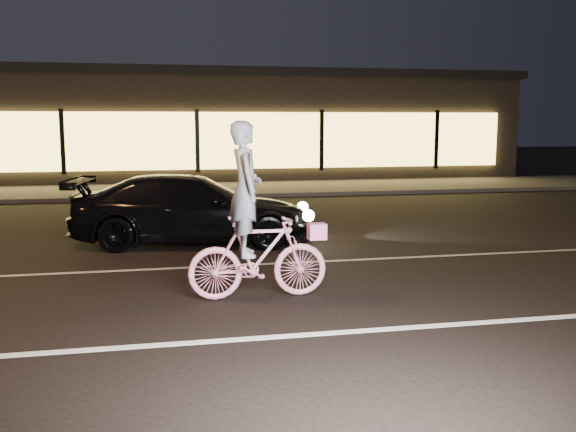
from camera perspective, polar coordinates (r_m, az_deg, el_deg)
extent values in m
plane|color=black|center=(8.39, -0.86, -7.29)|extent=(90.00, 90.00, 0.00)
cube|color=silver|center=(6.99, 1.53, -10.51)|extent=(60.00, 0.12, 0.01)
cube|color=gray|center=(10.30, -3.00, -4.32)|extent=(60.00, 0.10, 0.01)
cube|color=#383533|center=(21.10, -7.64, 2.31)|extent=(30.00, 4.00, 0.12)
cube|color=black|center=(26.98, -8.69, 7.73)|extent=(25.00, 8.00, 4.00)
cube|color=black|center=(27.03, -8.79, 12.07)|extent=(25.40, 8.40, 0.30)
cube|color=#FFCF59|center=(22.89, -8.08, 6.64)|extent=(23.00, 0.15, 2.00)
cube|color=black|center=(22.95, -19.41, 6.25)|extent=(0.15, 0.08, 2.20)
cube|color=black|center=(22.81, -8.06, 6.63)|extent=(0.15, 0.08, 2.20)
cube|color=black|center=(23.55, 3.00, 6.75)|extent=(0.15, 0.08, 2.20)
cube|color=black|center=(25.08, 13.06, 6.65)|extent=(0.15, 0.08, 2.20)
imported|color=#FA346B|center=(8.27, -2.67, -3.65)|extent=(1.81, 0.51, 1.09)
imported|color=silver|center=(8.10, -3.79, 2.41)|extent=(0.41, 0.62, 1.71)
cube|color=#FF46B3|center=(8.37, 2.59, -1.38)|extent=(0.23, 0.19, 0.21)
imported|color=black|center=(12.10, -8.50, 0.59)|extent=(4.65, 2.41, 1.29)
sphere|color=#FFF2BF|center=(12.71, 1.30, 0.80)|extent=(0.21, 0.21, 0.21)
sphere|color=#FFF2BF|center=(11.54, 1.83, 0.03)|extent=(0.21, 0.21, 0.21)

